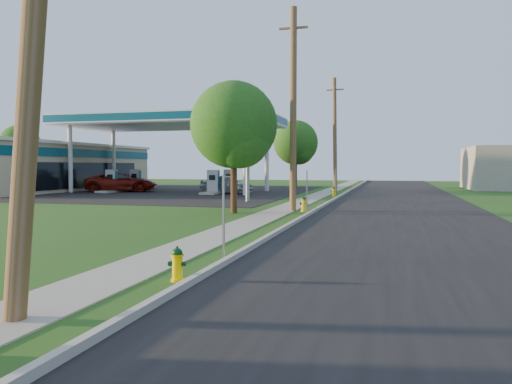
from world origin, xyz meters
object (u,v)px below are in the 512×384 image
at_px(utility_pole_mid, 293,109).
at_px(tree_verge, 235,128).
at_px(tree_lot, 297,144).
at_px(price_pylon, 248,113).
at_px(hydrant_near, 177,264).
at_px(car_silver, 226,184).
at_px(utility_pole_far, 335,135).
at_px(hydrant_far, 334,192).
at_px(car_red, 122,182).
at_px(fuel_pump_se, 229,183).
at_px(fuel_pump_nw, 112,184).
at_px(tree_back, 20,147).
at_px(fuel_pump_ne, 213,185).
at_px(hydrant_mid, 304,204).
at_px(fuel_pump_sw, 136,182).

relative_size(utility_pole_mid, tree_verge, 1.60).
bearing_deg(tree_lot, price_pylon, -87.64).
relative_size(hydrant_near, car_silver, 0.15).
xyz_separation_m(utility_pole_far, tree_verge, (-2.36, -19.82, -0.86)).
height_order(hydrant_far, car_red, car_red).
relative_size(fuel_pump_se, car_red, 0.54).
bearing_deg(utility_pole_mid, car_silver, 120.49).
bearing_deg(fuel_pump_nw, car_silver, 4.81).
bearing_deg(hydrant_near, price_pylon, 102.63).
bearing_deg(tree_verge, fuel_pump_se, 109.16).
height_order(tree_back, hydrant_near, tree_back).
xyz_separation_m(utility_pole_mid, fuel_pump_ne, (-8.90, 13.00, -4.23)).
relative_size(fuel_pump_ne, car_silver, 0.71).
bearing_deg(car_silver, fuel_pump_se, 35.43).
bearing_deg(fuel_pump_nw, fuel_pump_se, 23.96).
distance_m(tree_lot, hydrant_mid, 27.00).
relative_size(fuel_pump_nw, tree_back, 0.48).
height_order(fuel_pump_nw, tree_back, tree_back).
distance_m(fuel_pump_nw, hydrant_near, 33.75).
bearing_deg(fuel_pump_ne, fuel_pump_se, 90.00).
height_order(utility_pole_mid, price_pylon, utility_pole_mid).
height_order(fuel_pump_ne, tree_verge, tree_verge).
bearing_deg(tree_back, fuel_pump_sw, -15.10).
bearing_deg(hydrant_near, hydrant_mid, 90.67).
relative_size(fuel_pump_ne, tree_back, 0.48).
xyz_separation_m(utility_pole_far, hydrant_near, (0.72, -33.15, -4.47)).
distance_m(fuel_pump_se, tree_verge, 20.18).
bearing_deg(car_silver, fuel_pump_ne, 158.97).
xyz_separation_m(fuel_pump_nw, car_red, (0.35, 0.97, 0.10)).
xyz_separation_m(tree_back, hydrant_near, (34.77, -36.50, -3.93)).
distance_m(fuel_pump_nw, fuel_pump_se, 9.85).
relative_size(fuel_pump_ne, hydrant_near, 4.73).
bearing_deg(utility_pole_far, utility_pole_mid, -90.00).
xyz_separation_m(price_pylon, tree_verge, (1.54, -7.32, -1.49)).
distance_m(utility_pole_mid, car_red, 22.80).
height_order(fuel_pump_ne, car_silver, fuel_pump_ne).
relative_size(tree_verge, hydrant_mid, 7.99).
distance_m(car_red, car_silver, 9.41).
distance_m(price_pylon, hydrant_near, 21.76).
relative_size(tree_lot, hydrant_mid, 8.90).
bearing_deg(fuel_pump_se, car_red, -160.68).
height_order(tree_lot, car_silver, tree_lot).
distance_m(price_pylon, car_silver, 10.44).
distance_m(utility_pole_far, tree_back, 34.21).
bearing_deg(tree_verge, hydrant_mid, 30.66).
xyz_separation_m(fuel_pump_ne, fuel_pump_sw, (-9.00, 4.00, 0.00)).
xyz_separation_m(utility_pole_mid, tree_back, (-34.05, 21.36, -0.70)).
bearing_deg(car_silver, hydrant_near, -141.07).
height_order(fuel_pump_ne, car_red, fuel_pump_ne).
bearing_deg(hydrant_far, hydrant_near, -89.73).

